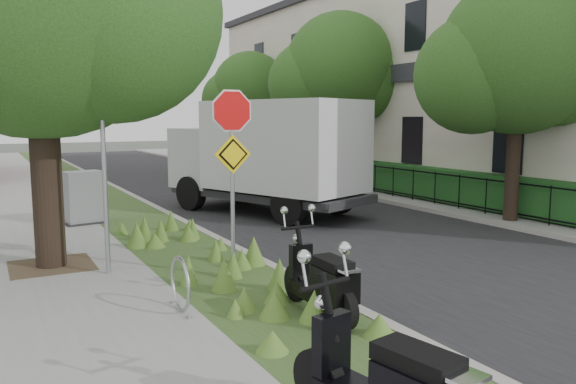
% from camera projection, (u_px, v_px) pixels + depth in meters
% --- Properties ---
extents(ground, '(120.00, 120.00, 0.00)m').
position_uv_depth(ground, '(323.00, 281.00, 9.55)').
color(ground, '#4C5147').
rests_on(ground, ground).
extents(sidewalk_near, '(3.50, 60.00, 0.12)m').
position_uv_depth(sidewalk_near, '(15.00, 212.00, 16.22)').
color(sidewalk_near, gray).
rests_on(sidewalk_near, ground).
extents(verge, '(2.00, 60.00, 0.12)m').
position_uv_depth(verge, '(112.00, 205.00, 17.53)').
color(verge, '#394C20').
rests_on(verge, ground).
extents(kerb_near, '(0.20, 60.00, 0.13)m').
position_uv_depth(kerb_near, '(144.00, 202.00, 18.01)').
color(kerb_near, '#9E9991').
rests_on(kerb_near, ground).
extents(road, '(7.00, 60.00, 0.01)m').
position_uv_depth(road, '(244.00, 197.00, 19.68)').
color(road, black).
rests_on(road, ground).
extents(kerb_far, '(0.20, 60.00, 0.13)m').
position_uv_depth(kerb_far, '(328.00, 189.00, 21.34)').
color(kerb_far, '#9E9991').
rests_on(kerb_far, ground).
extents(footpath_far, '(3.20, 60.00, 0.12)m').
position_uv_depth(footpath_far, '(364.00, 187.00, 22.14)').
color(footpath_far, gray).
rests_on(footpath_far, ground).
extents(bare_post, '(0.08, 0.08, 4.00)m').
position_uv_depth(bare_post, '(104.00, 156.00, 9.32)').
color(bare_post, '#A5A8AD').
rests_on(bare_post, ground).
extents(bike_hoop, '(0.06, 0.78, 0.77)m').
position_uv_depth(bike_hoop, '(180.00, 284.00, 7.68)').
color(bike_hoop, '#A5A8AD').
rests_on(bike_hoop, ground).
extents(sign_assembly, '(0.94, 0.08, 3.22)m').
position_uv_depth(sign_assembly, '(232.00, 145.00, 9.09)').
color(sign_assembly, '#A5A8AD').
rests_on(sign_assembly, ground).
extents(fence_far, '(0.04, 24.00, 1.00)m').
position_uv_depth(fence_far, '(343.00, 173.00, 21.59)').
color(fence_far, black).
rests_on(fence_far, ground).
extents(hedge_far, '(1.00, 24.00, 1.10)m').
position_uv_depth(hedge_far, '(358.00, 172.00, 21.92)').
color(hedge_far, '#194619').
rests_on(hedge_far, footpath_far).
extents(terrace_houses, '(7.40, 26.40, 8.20)m').
position_uv_depth(terrace_houses, '(430.00, 84.00, 23.17)').
color(terrace_houses, beige).
rests_on(terrace_houses, ground).
extents(far_tree_a, '(4.60, 4.10, 6.22)m').
position_uv_depth(far_tree_a, '(515.00, 63.00, 14.09)').
color(far_tree_a, black).
rests_on(far_tree_a, ground).
extents(far_tree_b, '(4.83, 4.31, 6.56)m').
position_uv_depth(far_tree_b, '(338.00, 75.00, 21.02)').
color(far_tree_b, black).
rests_on(far_tree_b, ground).
extents(far_tree_c, '(4.37, 3.89, 5.93)m').
position_uv_depth(far_tree_c, '(249.00, 94.00, 28.04)').
color(far_tree_c, black).
rests_on(far_tree_c, ground).
extents(scooter_near, '(0.38, 1.78, 0.85)m').
position_uv_depth(scooter_near, '(326.00, 288.00, 7.38)').
color(scooter_near, black).
rests_on(scooter_near, ground).
extents(box_truck, '(4.37, 6.53, 2.76)m').
position_uv_depth(box_truck, '(269.00, 152.00, 16.10)').
color(box_truck, '#262628').
rests_on(box_truck, ground).
extents(utility_cabinet, '(1.09, 0.83, 1.32)m').
position_uv_depth(utility_cabinet, '(84.00, 198.00, 14.08)').
color(utility_cabinet, '#262628').
rests_on(utility_cabinet, ground).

